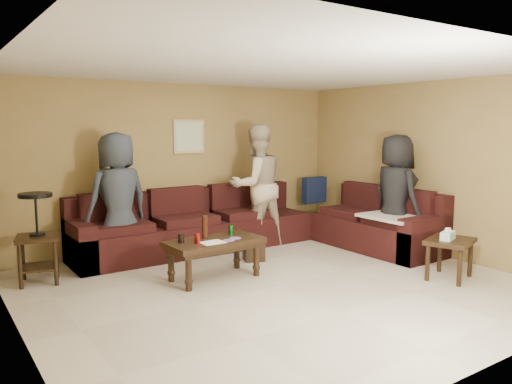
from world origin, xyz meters
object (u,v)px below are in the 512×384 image
person_middle (256,185)px  side_table_right (450,245)px  person_right (396,194)px  end_table_left (38,236)px  coffee_table (214,246)px  sectional_sofa (262,229)px  person_left (118,199)px  waste_bin (254,249)px

person_middle → side_table_right: bearing=112.2°
side_table_right → person_right: 1.37m
person_middle → person_right: (1.38, -1.57, -0.07)m
end_table_left → coffee_table: bearing=-30.0°
sectional_sofa → person_left: bearing=168.0°
person_middle → sectional_sofa: bearing=73.0°
waste_bin → person_middle: 1.21m
end_table_left → side_table_right: 4.95m
coffee_table → person_middle: bearing=39.4°
waste_bin → person_left: bearing=152.4°
end_table_left → person_left: (1.06, 0.23, 0.33)m
person_middle → person_left: bearing=0.6°
person_right → person_middle: bearing=50.4°
side_table_right → person_left: (-3.12, 2.89, 0.47)m
end_table_left → side_table_right: end_table_left is taller
coffee_table → person_right: person_right is taller
waste_bin → side_table_right: bearing=-53.8°
side_table_right → waste_bin: 2.55m
end_table_left → person_middle: person_middle is taller
end_table_left → person_right: bearing=-17.4°
sectional_sofa → waste_bin: size_ratio=14.36×
sectional_sofa → waste_bin: bearing=-136.1°
waste_bin → person_right: size_ratio=0.19×
coffee_table → person_middle: size_ratio=0.64×
end_table_left → side_table_right: bearing=-32.5°
end_table_left → person_middle: (3.23, 0.13, 0.38)m
sectional_sofa → end_table_left: 3.12m
side_table_right → person_right: person_right is taller
person_left → person_right: bearing=143.9°
person_middle → person_right: 2.09m
sectional_sofa → person_middle: person_middle is taller
waste_bin → person_left: (-1.62, 0.84, 0.73)m
person_middle → waste_bin: bearing=56.8°
waste_bin → person_right: person_right is taller
sectional_sofa → person_right: size_ratio=2.67×
sectional_sofa → person_middle: 0.71m
end_table_left → waste_bin: (2.68, -0.61, -0.40)m
coffee_table → side_table_right: (2.37, -1.62, 0.01)m
sectional_sofa → coffee_table: (-1.30, -0.84, 0.09)m
sectional_sofa → waste_bin: (-0.43, -0.41, -0.16)m
end_table_left → sectional_sofa: bearing=-3.7°
sectional_sofa → person_middle: bearing=69.6°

